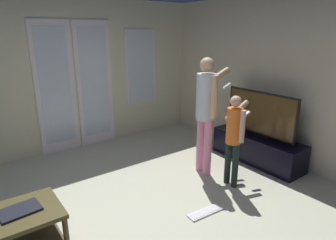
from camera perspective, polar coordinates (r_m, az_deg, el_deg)
ground_plane at (r=3.31m, az=-8.04°, el=-20.40°), size 5.69×5.20×0.02m
wall_back_with_doors at (r=5.13m, az=-21.83°, el=7.59°), size 5.69×0.09×2.58m
wall_right_plain at (r=4.70m, az=23.05°, el=6.88°), size 0.06×5.20×2.55m
coffee_table at (r=3.07m, az=-28.63°, el=-18.13°), size 0.87×0.59×0.45m
tv_stand at (r=4.83m, az=17.16°, el=-5.41°), size 0.47×1.46×0.43m
flat_screen_tv at (r=4.65m, az=17.71°, el=1.10°), size 0.08×1.21×0.70m
person_adult at (r=4.05m, az=7.56°, el=2.74°), size 0.74×0.45×1.67m
person_child at (r=3.84m, az=12.91°, el=-2.45°), size 0.55×0.33×1.23m
loose_keyboard at (r=3.51m, az=7.37°, el=-17.54°), size 0.45×0.16×0.02m
laptop_closed at (r=3.02m, az=-27.17°, el=-15.52°), size 0.36×0.27×0.02m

